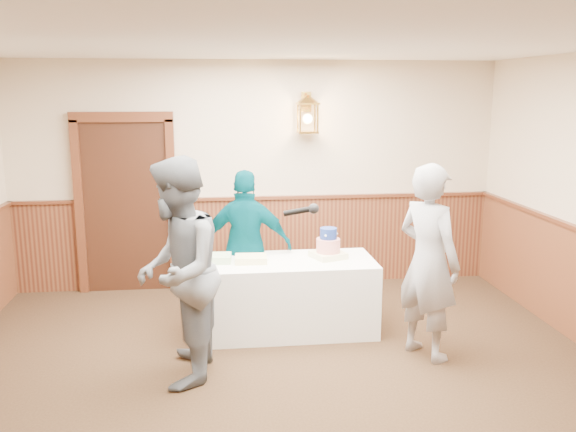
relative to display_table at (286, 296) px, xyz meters
name	(u,v)px	position (x,y,z in m)	size (l,w,h in m)	color
ground	(293,431)	(-0.17, -1.90, -0.38)	(7.00, 7.00, 0.00)	#322013
room_shell	(279,215)	(-0.22, -1.45, 1.15)	(6.02, 7.02, 2.81)	beige
display_table	(286,296)	(0.00, 0.00, 0.00)	(1.80, 0.80, 0.75)	white
tiered_cake	(328,246)	(0.44, 0.05, 0.50)	(0.39, 0.39, 0.31)	#F0EAB2
sheet_cake_yellow	(251,259)	(-0.35, -0.02, 0.41)	(0.32, 0.24, 0.07)	#FDFF98
sheet_cake_green	(216,258)	(-0.70, 0.04, 0.41)	(0.31, 0.25, 0.07)	#B5DC9B
interviewer	(177,272)	(-1.02, -0.97, 0.59)	(1.55, 1.00, 1.92)	slate
baker	(428,262)	(1.22, -0.75, 0.53)	(0.66, 0.43, 1.81)	#96969C
assistant_p	(247,246)	(-0.37, 0.38, 0.44)	(0.95, 0.40, 1.63)	#00434E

